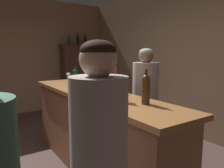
{
  "coord_description": "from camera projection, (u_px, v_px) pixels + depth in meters",
  "views": [
    {
      "loc": [
        -0.73,
        -2.42,
        1.53
      ],
      "look_at": [
        1.02,
        0.17,
        1.07
      ],
      "focal_mm": 35.16,
      "sensor_mm": 36.0,
      "label": 1
    }
  ],
  "objects": [
    {
      "name": "display_cabinet",
      "position": [
        78.0,
        75.0,
        6.07
      ],
      "size": [
        0.96,
        0.37,
        1.72
      ],
      "color": "brown",
      "rests_on": "ground"
    },
    {
      "name": "wall_right",
      "position": [
        196.0,
        58.0,
        3.91
      ],
      "size": [
        0.12,
        6.8,
        2.85
      ],
      "primitive_type": "cube",
      "color": "#A28163",
      "rests_on": "ground"
    },
    {
      "name": "wine_bottle_malbec",
      "position": [
        146.0,
        88.0,
        2.05
      ],
      "size": [
        0.08,
        0.08,
        0.33
      ],
      "color": "#4C2F18",
      "rests_on": "bar_counter"
    },
    {
      "name": "wine_glass_mid",
      "position": [
        81.0,
        83.0,
        2.65
      ],
      "size": [
        0.08,
        0.08,
        0.16
      ],
      "color": "white",
      "rests_on": "bar_counter"
    },
    {
      "name": "wine_glass_rear",
      "position": [
        68.0,
        75.0,
        3.76
      ],
      "size": [
        0.07,
        0.07,
        0.14
      ],
      "color": "white",
      "rests_on": "bar_counter"
    },
    {
      "name": "flower_arrangement",
      "position": [
        110.0,
        80.0,
        2.25
      ],
      "size": [
        0.15,
        0.12,
        0.37
      ],
      "color": "#3B486E",
      "rests_on": "bar_counter"
    },
    {
      "name": "display_bottle_left",
      "position": [
        69.0,
        39.0,
        5.8
      ],
      "size": [
        0.06,
        0.06,
        0.32
      ],
      "color": "#274F2C",
      "rests_on": "display_cabinet"
    },
    {
      "name": "wine_glass_front",
      "position": [
        82.0,
        80.0,
        3.04
      ],
      "size": [
        0.07,
        0.07,
        0.15
      ],
      "color": "white",
      "rests_on": "bar_counter"
    },
    {
      "name": "cheese_plate",
      "position": [
        91.0,
        86.0,
        3.11
      ],
      "size": [
        0.15,
        0.15,
        0.01
      ],
      "primitive_type": "cylinder",
      "color": "white",
      "rests_on": "bar_counter"
    },
    {
      "name": "wine_bottle_pinot",
      "position": [
        75.0,
        76.0,
        3.22
      ],
      "size": [
        0.08,
        0.08,
        0.29
      ],
      "color": "#133E22",
      "rests_on": "bar_counter"
    },
    {
      "name": "wine_bottle_rose",
      "position": [
        120.0,
        89.0,
        2.15
      ],
      "size": [
        0.08,
        0.08,
        0.28
      ],
      "color": "#232A3C",
      "rests_on": "bar_counter"
    },
    {
      "name": "wine_bottle_merlot",
      "position": [
        94.0,
        84.0,
        2.37
      ],
      "size": [
        0.07,
        0.07,
        0.32
      ],
      "color": "#222B3A",
      "rests_on": "bar_counter"
    },
    {
      "name": "wine_bottle_chardonnay",
      "position": [
        104.0,
        83.0,
        2.49
      ],
      "size": [
        0.07,
        0.07,
        0.31
      ],
      "color": "black",
      "rests_on": "bar_counter"
    },
    {
      "name": "bar_counter",
      "position": [
        94.0,
        132.0,
        2.77
      ],
      "size": [
        0.6,
        2.79,
        1.04
      ],
      "color": "#935D41",
      "rests_on": "ground"
    },
    {
      "name": "wall_back",
      "position": [
        1.0,
        57.0,
        5.19
      ],
      "size": [
        5.43,
        0.12,
        2.85
      ],
      "primitive_type": "cube",
      "color": "#A67D61",
      "rests_on": "ground"
    },
    {
      "name": "bartender",
      "position": [
        145.0,
        100.0,
        3.06
      ],
      "size": [
        0.36,
        0.36,
        1.58
      ],
      "rotation": [
        0.0,
        0.0,
        3.25
      ],
      "color": "#2C252C",
      "rests_on": "ground"
    },
    {
      "name": "display_bottle_center",
      "position": [
        85.0,
        40.0,
        6.07
      ],
      "size": [
        0.07,
        0.07,
        0.33
      ],
      "color": "black",
      "rests_on": "display_cabinet"
    },
    {
      "name": "display_bottle_midleft",
      "position": [
        78.0,
        40.0,
        5.94
      ],
      "size": [
        0.07,
        0.07,
        0.33
      ],
      "color": "black",
      "rests_on": "display_cabinet"
    }
  ]
}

